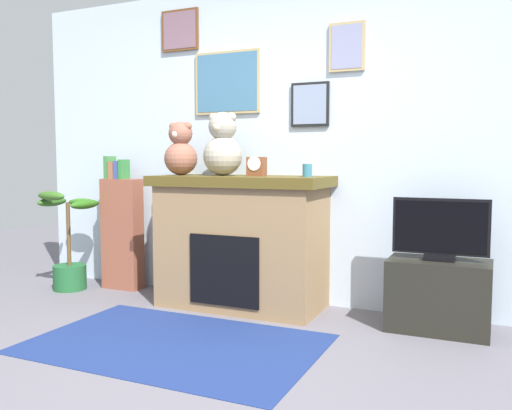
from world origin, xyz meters
name	(u,v)px	position (x,y,z in m)	size (l,w,h in m)	color
ground_plane	(169,397)	(0.00, 0.00, 0.00)	(12.00, 12.00, 0.00)	slate
back_wall	(304,143)	(0.00, 2.00, 1.31)	(5.20, 0.15, 2.60)	silver
fireplace	(242,241)	(-0.39, 1.64, 0.53)	(1.39, 0.66, 1.04)	#8E6D4A
bookshelf	(122,230)	(-1.65, 1.74, 0.54)	(0.36, 0.16, 1.20)	brown
potted_plant	(69,248)	(-2.06, 1.51, 0.38)	(0.48, 0.49, 0.90)	#1E592D
tv_stand	(438,295)	(1.10, 1.64, 0.24)	(0.67, 0.40, 0.49)	black
television	(440,230)	(1.10, 1.64, 0.69)	(0.63, 0.14, 0.42)	black
area_rug	(175,343)	(-0.39, 0.66, 0.00)	(1.82, 1.19, 0.01)	navy
candle_jar	(307,170)	(0.16, 1.62, 1.09)	(0.07, 0.07, 0.10)	teal
mantel_clock	(257,166)	(-0.26, 1.62, 1.12)	(0.13, 0.10, 0.15)	brown
teddy_bear_brown	(181,151)	(-0.94, 1.62, 1.24)	(0.27, 0.27, 0.44)	#905A48
teddy_bear_cream	(223,147)	(-0.55, 1.62, 1.27)	(0.31, 0.31, 0.50)	#A29B8B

